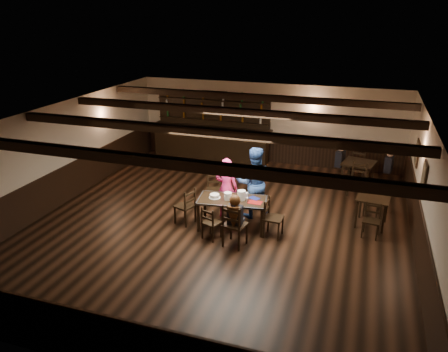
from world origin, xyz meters
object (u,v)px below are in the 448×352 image
(chair_near_left, at_px, (210,221))
(woman_pink, at_px, (226,188))
(dining_table, at_px, (232,202))
(bar_counter, at_px, (212,138))
(chair_near_right, at_px, (233,223))
(man_blue, at_px, (254,182))
(cake, at_px, (215,196))

(chair_near_left, height_order, woman_pink, woman_pink)
(dining_table, xyz_separation_m, chair_near_left, (-0.31, -0.71, -0.21))
(dining_table, xyz_separation_m, bar_counter, (-2.27, 4.83, 0.05))
(chair_near_left, distance_m, bar_counter, 5.88)
(chair_near_right, distance_m, bar_counter, 6.25)
(man_blue, bearing_deg, dining_table, 49.22)
(chair_near_left, xyz_separation_m, man_blue, (0.63, 1.49, 0.46))
(chair_near_right, bearing_deg, cake, 131.35)
(cake, distance_m, bar_counter, 5.22)
(bar_counter, bearing_deg, dining_table, -64.82)
(chair_near_right, bearing_deg, bar_counter, 114.23)
(man_blue, bearing_deg, chair_near_right, 70.44)
(chair_near_right, bearing_deg, woman_pink, 113.63)
(chair_near_left, bearing_deg, man_blue, 67.10)
(chair_near_left, relative_size, cake, 2.80)
(man_blue, xyz_separation_m, bar_counter, (-2.59, 4.04, -0.19))
(woman_pink, bearing_deg, chair_near_left, 89.65)
(dining_table, height_order, cake, cake)
(chair_near_left, xyz_separation_m, woman_pink, (-0.01, 1.24, 0.32))
(man_blue, distance_m, cake, 1.13)
(chair_near_right, relative_size, cake, 3.58)
(dining_table, xyz_separation_m, cake, (-0.43, -0.05, 0.12))
(woman_pink, relative_size, cake, 5.56)
(woman_pink, bearing_deg, chair_near_right, 112.98)
(dining_table, bearing_deg, bar_counter, 115.18)
(chair_near_left, relative_size, bar_counter, 0.19)
(chair_near_left, distance_m, man_blue, 1.68)
(dining_table, distance_m, chair_near_left, 0.80)
(dining_table, xyz_separation_m, man_blue, (0.32, 0.78, 0.24))
(chair_near_left, distance_m, cake, 0.74)
(man_blue, relative_size, cake, 6.50)
(dining_table, bearing_deg, chair_near_right, -71.30)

